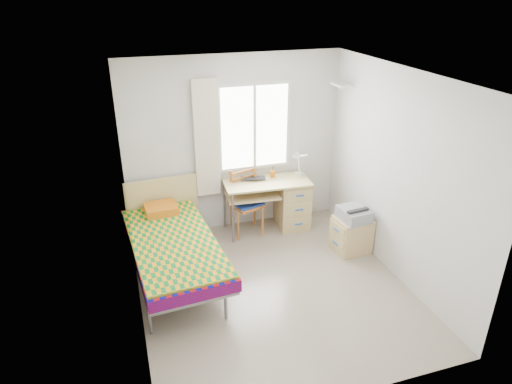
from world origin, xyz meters
The scene contains 17 objects.
floor centered at (0.00, 0.00, 0.00)m, with size 3.50×3.50×0.00m, color #BCAD93.
ceiling centered at (0.00, 0.00, 2.60)m, with size 3.50×3.50×0.00m, color white.
wall_back centered at (0.00, 1.75, 1.30)m, with size 3.20×3.20×0.00m, color silver.
wall_left centered at (-1.60, 0.00, 1.30)m, with size 3.50×3.50×0.00m, color silver.
wall_right centered at (1.60, 0.00, 1.30)m, with size 3.50×3.50×0.00m, color silver.
window centered at (0.30, 1.73, 1.55)m, with size 1.10×0.04×1.30m.
curtain centered at (-0.42, 1.68, 1.45)m, with size 0.35×0.05×1.70m, color beige.
floating_shelf centered at (1.49, 1.40, 2.15)m, with size 0.20×0.32×0.03m, color white.
bed centered at (-1.12, 0.68, 0.46)m, with size 1.18×2.25×0.95m.
desk centered at (0.74, 1.45, 0.43)m, with size 1.30×0.67×0.79m.
chair centered at (0.09, 1.48, 0.54)m, with size 0.52×0.52×0.97m.
cabinet centered at (1.33, 0.49, 0.25)m, with size 0.50×0.45×0.51m.
printer centered at (1.32, 0.46, 0.60)m, with size 0.39×0.44×0.18m.
laptop centered at (0.22, 1.52, 0.81)m, with size 0.37×0.24×0.03m, color black.
pen_cup centered at (0.55, 1.59, 0.84)m, with size 0.08×0.08×0.10m, color orange.
task_lamp centered at (0.88, 1.40, 1.07)m, with size 0.24×0.33×0.45m.
book centered at (0.22, 1.43, 0.59)m, with size 0.18×0.25×0.02m, color gray.
Camera 1 is at (-1.61, -4.37, 3.47)m, focal length 32.00 mm.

